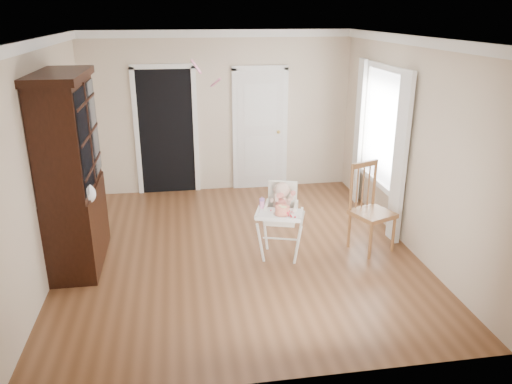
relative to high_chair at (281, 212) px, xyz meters
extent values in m
plane|color=brown|center=(-0.51, 0.24, -0.61)|extent=(5.00, 5.00, 0.00)
plane|color=white|center=(-0.51, 0.24, 2.09)|extent=(5.00, 5.00, 0.00)
plane|color=beige|center=(-0.51, 2.74, 0.74)|extent=(4.50, 0.00, 4.50)
plane|color=beige|center=(-2.76, 0.24, 0.74)|extent=(0.00, 5.00, 5.00)
plane|color=beige|center=(1.74, 0.24, 0.74)|extent=(0.00, 5.00, 5.00)
cube|color=black|center=(-1.41, 2.73, 0.44)|extent=(0.90, 0.03, 2.10)
cube|color=white|center=(-1.90, 2.72, 0.44)|extent=(0.08, 0.05, 2.18)
cube|color=white|center=(-0.92, 2.72, 0.44)|extent=(0.08, 0.05, 2.18)
cube|color=white|center=(-1.41, 2.72, 1.53)|extent=(1.06, 0.05, 0.08)
cube|color=white|center=(0.19, 2.72, 0.41)|extent=(0.80, 0.05, 2.05)
cube|color=white|center=(-0.25, 2.72, 0.41)|extent=(0.08, 0.05, 2.13)
cube|color=white|center=(0.63, 2.72, 0.41)|extent=(0.08, 0.05, 2.13)
sphere|color=gold|center=(0.51, 2.68, 0.39)|extent=(0.06, 0.06, 0.06)
cube|color=white|center=(1.72, 1.04, 0.79)|extent=(0.02, 1.20, 1.60)
cube|color=white|center=(1.70, 1.04, 1.63)|extent=(0.06, 1.36, 0.08)
cube|color=white|center=(1.64, 0.26, 0.54)|extent=(0.08, 0.28, 2.30)
cube|color=white|center=(1.64, 1.82, 0.54)|extent=(0.08, 0.28, 2.30)
cylinder|color=white|center=(-0.28, -0.13, -0.35)|extent=(0.14, 0.10, 0.57)
cylinder|color=white|center=(0.16, -0.26, -0.35)|extent=(0.09, 0.14, 0.57)
cylinder|color=white|center=(-0.15, 0.28, -0.35)|extent=(0.09, 0.14, 0.57)
cylinder|color=white|center=(0.28, 0.14, -0.35)|extent=(0.14, 0.10, 0.57)
cylinder|color=white|center=(-0.01, -0.04, -0.34)|extent=(0.43, 0.15, 0.02)
cube|color=silver|center=(0.00, 0.01, -0.08)|extent=(0.45, 0.44, 0.08)
cube|color=silver|center=(-0.17, 0.06, 0.03)|extent=(0.13, 0.32, 0.17)
cube|color=silver|center=(0.17, -0.05, 0.03)|extent=(0.13, 0.32, 0.17)
cube|color=silver|center=(0.05, 0.16, 0.15)|extent=(0.36, 0.16, 0.42)
cube|color=white|center=(-0.07, -0.21, 0.06)|extent=(0.63, 0.53, 0.03)
cube|color=white|center=(-0.12, -0.39, 0.08)|extent=(0.52, 0.19, 0.04)
ellipsoid|color=beige|center=(0.01, 0.03, 0.06)|extent=(0.26, 0.23, 0.27)
sphere|color=beige|center=(0.01, 0.03, 0.29)|extent=(0.24, 0.24, 0.19)
sphere|color=red|center=(-0.01, -0.02, 0.12)|extent=(0.14, 0.14, 0.14)
sphere|color=red|center=(-0.04, -0.04, 0.24)|extent=(0.07, 0.07, 0.07)
sphere|color=red|center=(0.13, -0.09, 0.28)|extent=(0.06, 0.06, 0.06)
cylinder|color=silver|center=(-0.04, -0.24, 0.08)|extent=(0.22, 0.22, 0.01)
cylinder|color=#EE2A3A|center=(-0.04, -0.24, 0.13)|extent=(0.17, 0.17, 0.09)
cylinder|color=#F2E08C|center=(-0.02, -0.26, 0.17)|extent=(0.08, 0.08, 0.02)
cylinder|color=#F898CF|center=(-0.24, -0.01, 0.13)|extent=(0.06, 0.06, 0.10)
cylinder|color=#A069B8|center=(-0.24, -0.01, 0.19)|extent=(0.07, 0.07, 0.03)
cone|color=#A069B8|center=(-0.24, -0.01, 0.22)|extent=(0.02, 0.02, 0.04)
cube|color=black|center=(-2.50, 0.26, -0.12)|extent=(0.54, 1.31, 0.98)
cube|color=black|center=(-2.50, 0.26, 1.02)|extent=(0.50, 1.31, 1.31)
cube|color=black|center=(-2.24, -0.07, 1.02)|extent=(0.02, 0.57, 1.14)
cube|color=black|center=(-2.24, 0.59, 1.02)|extent=(0.02, 0.57, 1.14)
cube|color=black|center=(-2.50, 0.26, 1.70)|extent=(0.59, 1.39, 0.09)
ellipsoid|color=white|center=(-2.29, -0.12, 0.42)|extent=(0.22, 0.17, 0.24)
cube|color=brown|center=(1.22, 0.02, -0.11)|extent=(0.61, 0.61, 0.06)
cylinder|color=brown|center=(1.11, -0.24, -0.36)|extent=(0.04, 0.04, 0.50)
cylinder|color=brown|center=(1.48, -0.09, -0.36)|extent=(0.04, 0.04, 0.50)
cylinder|color=brown|center=(0.96, 0.13, -0.36)|extent=(0.04, 0.04, 0.50)
cylinder|color=brown|center=(1.33, 0.28, -0.36)|extent=(0.04, 0.04, 0.50)
cylinder|color=brown|center=(0.95, 0.14, 0.22)|extent=(0.04, 0.04, 0.65)
cylinder|color=brown|center=(1.32, 0.29, 0.22)|extent=(0.04, 0.04, 0.65)
cube|color=brown|center=(1.14, 0.22, 0.51)|extent=(0.41, 0.20, 0.07)
camera|label=1|loc=(-1.22, -5.65, 2.37)|focal=35.00mm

